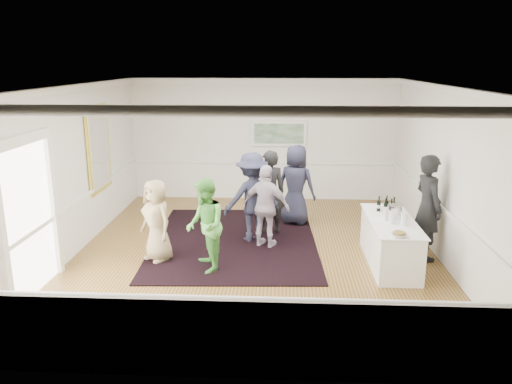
# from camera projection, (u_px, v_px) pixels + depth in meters

# --- Properties ---
(floor) EXTENTS (8.00, 8.00, 0.00)m
(floor) POSITION_uv_depth(u_px,v_px,m) (256.00, 252.00, 9.75)
(floor) COLOR olive
(floor) RESTS_ON ground
(ceiling) EXTENTS (7.00, 8.00, 0.02)m
(ceiling) POSITION_uv_depth(u_px,v_px,m) (256.00, 86.00, 8.93)
(ceiling) COLOR white
(ceiling) RESTS_ON wall_back
(wall_left) EXTENTS (0.02, 8.00, 3.20)m
(wall_left) POSITION_uv_depth(u_px,v_px,m) (73.00, 171.00, 9.51)
(wall_left) COLOR white
(wall_left) RESTS_ON floor
(wall_right) EXTENTS (0.02, 8.00, 3.20)m
(wall_right) POSITION_uv_depth(u_px,v_px,m) (446.00, 175.00, 9.16)
(wall_right) COLOR white
(wall_right) RESTS_ON floor
(wall_back) EXTENTS (7.00, 0.02, 3.20)m
(wall_back) POSITION_uv_depth(u_px,v_px,m) (264.00, 140.00, 13.20)
(wall_back) COLOR white
(wall_back) RESTS_ON floor
(wall_front) EXTENTS (7.00, 0.02, 3.20)m
(wall_front) POSITION_uv_depth(u_px,v_px,m) (237.00, 252.00, 5.48)
(wall_front) COLOR white
(wall_front) RESTS_ON floor
(wainscoting) EXTENTS (7.00, 8.00, 1.00)m
(wainscoting) POSITION_uv_depth(u_px,v_px,m) (256.00, 228.00, 9.62)
(wainscoting) COLOR white
(wainscoting) RESTS_ON floor
(mirror) EXTENTS (0.05, 1.25, 1.85)m
(mirror) POSITION_uv_depth(u_px,v_px,m) (99.00, 149.00, 10.71)
(mirror) COLOR yellow
(mirror) RESTS_ON wall_left
(doorway) EXTENTS (0.10, 1.78, 2.56)m
(doorway) POSITION_uv_depth(u_px,v_px,m) (28.00, 208.00, 7.72)
(doorway) COLOR white
(doorway) RESTS_ON wall_left
(landscape_painting) EXTENTS (1.44, 0.06, 0.66)m
(landscape_painting) POSITION_uv_depth(u_px,v_px,m) (279.00, 133.00, 13.08)
(landscape_painting) COLOR white
(landscape_painting) RESTS_ON wall_back
(area_rug) EXTENTS (3.51, 4.50, 0.02)m
(area_rug) POSITION_uv_depth(u_px,v_px,m) (235.00, 240.00, 10.37)
(area_rug) COLOR black
(area_rug) RESTS_ON floor
(serving_table) EXTENTS (0.80, 2.11, 0.85)m
(serving_table) POSITION_uv_depth(u_px,v_px,m) (390.00, 242.00, 9.10)
(serving_table) COLOR white
(serving_table) RESTS_ON floor
(bartender) EXTENTS (0.65, 0.83, 1.99)m
(bartender) POSITION_uv_depth(u_px,v_px,m) (428.00, 207.00, 9.24)
(bartender) COLOR black
(bartender) RESTS_ON floor
(guest_tan) EXTENTS (0.89, 0.87, 1.55)m
(guest_tan) POSITION_uv_depth(u_px,v_px,m) (157.00, 221.00, 9.20)
(guest_tan) COLOR #9D8962
(guest_tan) RESTS_ON floor
(guest_green) EXTENTS (0.85, 0.96, 1.67)m
(guest_green) POSITION_uv_depth(u_px,v_px,m) (205.00, 226.00, 8.73)
(guest_green) COLOR #54B046
(guest_green) RESTS_ON floor
(guest_lilac) EXTENTS (1.06, 0.75, 1.67)m
(guest_lilac) POSITION_uv_depth(u_px,v_px,m) (266.00, 207.00, 9.86)
(guest_lilac) COLOR #B9ABC0
(guest_lilac) RESTS_ON floor
(guest_dark_a) EXTENTS (1.37, 1.11, 1.85)m
(guest_dark_a) POSITION_uv_depth(u_px,v_px,m) (252.00, 197.00, 10.18)
(guest_dark_a) COLOR #212337
(guest_dark_a) RESTS_ON floor
(guest_dark_b) EXTENTS (0.74, 0.55, 1.83)m
(guest_dark_b) POSITION_uv_depth(u_px,v_px,m) (269.00, 192.00, 10.62)
(guest_dark_b) COLOR black
(guest_dark_b) RESTS_ON floor
(guest_navy) EXTENTS (1.05, 0.90, 1.82)m
(guest_navy) POSITION_uv_depth(u_px,v_px,m) (296.00, 185.00, 11.28)
(guest_navy) COLOR #212337
(guest_navy) RESTS_ON floor
(wine_bottles) EXTENTS (0.35, 0.28, 0.31)m
(wine_bottles) POSITION_uv_depth(u_px,v_px,m) (387.00, 204.00, 9.40)
(wine_bottles) COLOR black
(wine_bottles) RESTS_ON serving_table
(juice_pitchers) EXTENTS (0.38, 0.41, 0.24)m
(juice_pitchers) POSITION_uv_depth(u_px,v_px,m) (394.00, 216.00, 8.79)
(juice_pitchers) COLOR #6CAC3D
(juice_pitchers) RESTS_ON serving_table
(ice_bucket) EXTENTS (0.26, 0.26, 0.24)m
(ice_bucket) POSITION_uv_depth(u_px,v_px,m) (395.00, 212.00, 9.07)
(ice_bucket) COLOR silver
(ice_bucket) RESTS_ON serving_table
(nut_bowl) EXTENTS (0.26, 0.26, 0.08)m
(nut_bowl) POSITION_uv_depth(u_px,v_px,m) (399.00, 234.00, 8.13)
(nut_bowl) COLOR white
(nut_bowl) RESTS_ON serving_table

